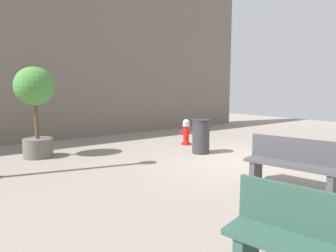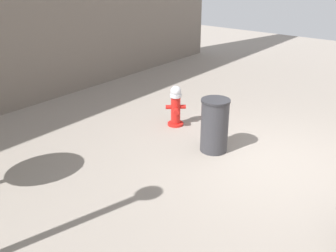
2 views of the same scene
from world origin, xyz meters
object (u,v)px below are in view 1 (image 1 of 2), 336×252
(bench_near, at_px, (293,163))
(bench_far, at_px, (325,249))
(trash_bin, at_px, (201,136))
(planter_tree, at_px, (35,100))
(fire_hydrant, at_px, (186,132))

(bench_near, bearing_deg, bench_far, 124.71)
(bench_far, relative_size, trash_bin, 1.74)
(planter_tree, bearing_deg, trash_bin, -120.19)
(fire_hydrant, height_order, planter_tree, planter_tree)
(trash_bin, bearing_deg, planter_tree, 59.81)
(fire_hydrant, height_order, trash_bin, trash_bin)
(bench_far, bearing_deg, bench_near, -55.29)
(fire_hydrant, bearing_deg, planter_tree, 77.02)
(fire_hydrant, xyz_separation_m, trash_bin, (-1.26, 0.50, 0.07))
(bench_far, bearing_deg, trash_bin, -32.93)
(bench_far, height_order, trash_bin, trash_bin)
(bench_near, relative_size, trash_bin, 1.74)
(fire_hydrant, xyz_separation_m, bench_near, (-4.50, 1.24, 0.06))
(planter_tree, bearing_deg, bench_near, -150.09)
(bench_near, distance_m, planter_tree, 6.46)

